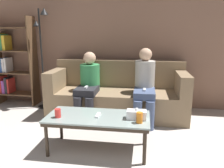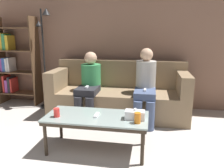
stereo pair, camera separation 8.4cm
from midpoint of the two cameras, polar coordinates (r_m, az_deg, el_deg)
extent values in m
cube|color=#8C6651|center=(4.13, 3.45, 12.04)|extent=(12.00, 0.06, 2.60)
cube|color=#897051|center=(3.76, 2.24, -4.86)|extent=(2.28, 0.85, 0.43)
cube|color=#897051|center=(3.96, 2.94, 2.85)|extent=(2.28, 0.20, 0.48)
cube|color=#897051|center=(3.94, -13.04, 1.39)|extent=(0.18, 0.85, 0.33)
cube|color=#897051|center=(3.68, 18.75, 0.20)|extent=(0.18, 0.85, 0.33)
cube|color=#8C9E99|center=(2.58, -3.12, -8.47)|extent=(1.20, 0.54, 0.02)
cube|color=#2D2319|center=(2.59, -3.12, -9.07)|extent=(1.17, 0.53, 0.04)
cylinder|color=#2D2319|center=(2.67, -16.11, -13.91)|extent=(0.04, 0.04, 0.38)
cylinder|color=#2D2319|center=(2.43, 8.97, -16.38)|extent=(0.04, 0.04, 0.38)
cylinder|color=#2D2319|center=(3.03, -12.43, -10.31)|extent=(0.04, 0.04, 0.38)
cylinder|color=#2D2319|center=(2.82, 9.17, -11.98)|extent=(0.04, 0.04, 0.38)
cylinder|color=red|center=(2.60, -13.36, -7.28)|extent=(0.07, 0.07, 0.10)
cylinder|color=orange|center=(2.38, 7.70, -8.77)|extent=(0.07, 0.07, 0.12)
cube|color=white|center=(2.48, 6.98, -8.02)|extent=(0.22, 0.12, 0.10)
sphere|color=white|center=(2.46, 7.02, -6.67)|extent=(0.04, 0.04, 0.04)
cube|color=white|center=(2.58, -3.13, -8.08)|extent=(0.04, 0.15, 0.02)
cube|color=brown|center=(4.86, -26.63, 5.41)|extent=(0.02, 0.32, 1.68)
cube|color=brown|center=(4.45, -18.74, 5.52)|extent=(0.02, 0.32, 1.68)
cube|color=brown|center=(4.76, -22.18, -2.06)|extent=(0.76, 0.32, 0.02)
cube|color=red|center=(4.88, -25.35, 0.15)|extent=(0.04, 0.24, 0.33)
cube|color=#8E4293|center=(4.86, -24.74, -0.35)|extent=(0.06, 0.24, 0.25)
cube|color=#232328|center=(4.82, -24.20, -0.02)|extent=(0.05, 0.24, 0.31)
cube|color=red|center=(4.80, -23.73, -0.21)|extent=(0.03, 0.24, 0.29)
cube|color=brown|center=(4.67, -22.63, 2.92)|extent=(0.76, 0.32, 0.02)
cube|color=#8E4293|center=(4.82, -25.81, 4.58)|extent=(0.03, 0.24, 0.26)
cube|color=#33569E|center=(4.79, -25.32, 4.66)|extent=(0.06, 0.24, 0.27)
cube|color=silver|center=(4.76, -24.77, 4.61)|extent=(0.04, 0.24, 0.26)
cube|color=silver|center=(4.73, -24.29, 4.70)|extent=(0.04, 0.24, 0.27)
cube|color=brown|center=(4.62, -23.09, 8.05)|extent=(0.76, 0.32, 0.02)
cube|color=#38844C|center=(4.78, -26.35, 9.94)|extent=(0.03, 0.24, 0.32)
cube|color=gold|center=(4.76, -25.90, 9.96)|extent=(0.05, 0.24, 0.32)
cube|color=#38844C|center=(4.72, -25.29, 9.90)|extent=(0.06, 0.24, 0.30)
cube|color=gold|center=(4.69, -24.61, 9.78)|extent=(0.06, 0.24, 0.27)
cube|color=brown|center=(4.61, -23.57, 13.25)|extent=(0.76, 0.32, 0.02)
cylinder|color=black|center=(4.39, -15.99, -5.53)|extent=(0.26, 0.26, 0.02)
cylinder|color=black|center=(4.20, -16.75, 6.01)|extent=(0.03, 0.03, 1.79)
cone|color=black|center=(4.14, -16.26, 17.72)|extent=(0.14, 0.14, 0.12)
cone|color=black|center=(4.24, -18.10, 14.77)|extent=(0.12, 0.12, 0.10)
cylinder|color=#28282D|center=(3.42, -8.05, -6.84)|extent=(0.13, 0.13, 0.43)
cylinder|color=#28282D|center=(3.37, -5.12, -7.06)|extent=(0.13, 0.13, 0.43)
cube|color=#28282D|center=(3.52, -5.69, -1.63)|extent=(0.33, 0.44, 0.10)
cylinder|color=#388E51|center=(3.69, -4.83, 1.76)|extent=(0.33, 0.33, 0.44)
sphere|color=#DBAD89|center=(3.64, -4.93, 6.76)|extent=(0.21, 0.21, 0.21)
cube|color=white|center=(3.46, -5.91, -0.77)|extent=(0.04, 0.12, 0.02)
cylinder|color=#47567A|center=(3.23, 7.44, -8.08)|extent=(0.13, 0.13, 0.43)
cylinder|color=#47567A|center=(3.23, 10.66, -8.21)|extent=(0.13, 0.13, 0.43)
cube|color=#47567A|center=(3.37, 9.30, -2.40)|extent=(0.32, 0.49, 0.10)
cylinder|color=#B7B2A8|center=(3.56, 9.48, 1.83)|extent=(0.32, 0.32, 0.52)
sphere|color=#DBAD89|center=(3.51, 9.70, 7.58)|extent=(0.20, 0.20, 0.20)
cube|color=white|center=(3.31, 9.32, -1.54)|extent=(0.04, 0.12, 0.02)
camera|label=1|loc=(0.04, -89.22, 0.18)|focal=35.00mm
camera|label=2|loc=(0.04, 90.78, -0.18)|focal=35.00mm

